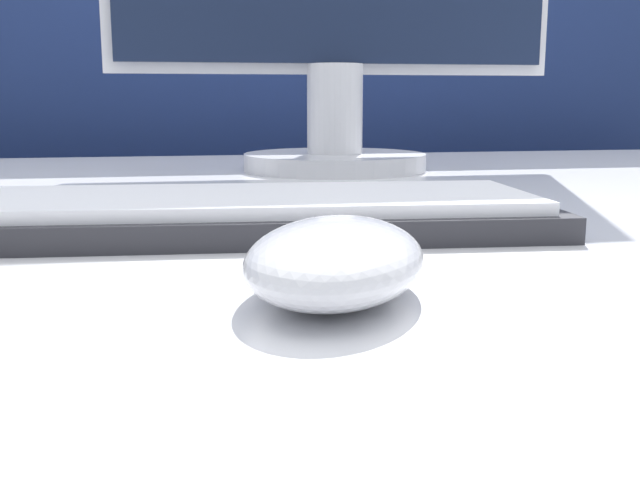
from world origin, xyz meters
name	(u,v)px	position (x,y,z in m)	size (l,w,h in m)	color
partition_panel	(262,223)	(0.00, 0.68, 0.60)	(5.00, 0.03, 1.19)	navy
computer_mouse_near	(335,259)	(-0.07, -0.28, 0.74)	(0.11, 0.14, 0.03)	silver
keyboard	(214,214)	(-0.11, -0.10, 0.73)	(0.44, 0.17, 0.02)	#28282D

